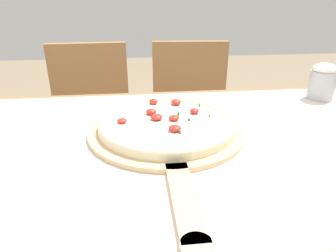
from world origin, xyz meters
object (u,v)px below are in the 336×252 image
(chair_right, at_px, (190,118))
(pizza, at_px, (167,123))
(flour_cup, at_px, (323,81))
(pizza_peel, at_px, (168,133))
(chair_left, at_px, (92,122))

(chair_right, bearing_deg, pizza, -100.79)
(chair_right, relative_size, flour_cup, 7.33)
(pizza_peel, distance_m, chair_left, 0.83)
(chair_right, bearing_deg, flour_cup, -50.01)
(pizza, xyz_separation_m, flour_cup, (0.55, 0.21, 0.04))
(pizza, distance_m, chair_left, 0.82)
(chair_left, bearing_deg, flour_cup, -32.92)
(pizza_peel, xyz_separation_m, chair_right, (0.20, 0.73, -0.27))
(chair_left, height_order, chair_right, same)
(pizza_peel, relative_size, chair_right, 0.70)
(pizza_peel, relative_size, flour_cup, 5.11)
(chair_right, height_order, flour_cup, flour_cup)
(pizza_peel, xyz_separation_m, pizza, (-0.00, 0.02, 0.02))
(pizza, relative_size, chair_right, 0.39)
(pizza_peel, distance_m, pizza, 0.03)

